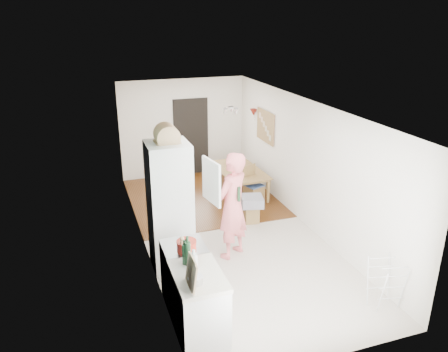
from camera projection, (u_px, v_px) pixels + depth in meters
room_shell at (228, 172)px, 8.03m from camera, size 3.20×7.00×2.50m
floor at (228, 233)px, 8.47m from camera, size 3.20×7.00×0.01m
wood_floor_overlay at (202, 197)px, 10.11m from camera, size 3.20×3.30×0.01m
sage_wall_panel at (163, 193)px, 5.57m from camera, size 0.02×3.00×1.30m
tile_splashback at (175, 262)px, 5.33m from camera, size 0.02×1.90×0.50m
doorway_recess at (191, 137)px, 11.27m from camera, size 0.90×0.04×2.00m
base_cabinet at (199, 306)px, 5.67m from camera, size 0.60×0.90×0.86m
worktop at (198, 276)px, 5.51m from camera, size 0.62×0.92×0.06m
range_cooker at (185, 275)px, 6.33m from camera, size 0.60×0.60×0.88m
cooker_top at (184, 247)px, 6.17m from camera, size 0.60×0.60×0.04m
fridge_housing at (170, 207)px, 7.02m from camera, size 0.66×0.66×2.15m
fridge_door at (211, 181)px, 6.77m from camera, size 0.14×0.56×0.70m
fridge_interior at (188, 177)px, 6.95m from camera, size 0.02×0.52×0.66m
pinboard at (266, 126)px, 10.09m from camera, size 0.03×0.90×0.70m
pinboard_frame at (265, 126)px, 10.09m from camera, size 0.00×0.94×0.74m
wall_sconce at (254, 112)px, 10.59m from camera, size 0.18×0.18×0.16m
person at (232, 197)px, 7.32m from camera, size 0.97×0.90×2.23m
dining_table at (240, 183)px, 10.27m from camera, size 0.85×1.47×0.51m
dining_chair at (254, 185)px, 9.71m from camera, size 0.45×0.45×0.84m
stool at (251, 213)px, 8.87m from camera, size 0.31×0.31×0.37m
grey_drape at (252, 201)px, 8.75m from camera, size 0.52×0.52×0.19m
drying_rack at (386, 284)px, 6.22m from camera, size 0.45×0.42×0.74m
bread_bin at (167, 136)px, 6.64m from camera, size 0.41×0.39×0.20m
red_casserole at (187, 246)px, 5.98m from camera, size 0.31×0.31×0.16m
steel_pan at (195, 280)px, 5.29m from camera, size 0.24×0.24×0.09m
held_bottle at (239, 194)px, 7.20m from camera, size 0.05×0.05×0.25m
bottle_a at (188, 254)px, 5.63m from camera, size 0.09×0.09×0.33m
bottle_b at (185, 254)px, 5.67m from camera, size 0.08×0.08×0.28m
bottle_c at (194, 262)px, 5.53m from camera, size 0.12×0.12×0.24m
pepper_mill_front at (189, 254)px, 5.75m from camera, size 0.06×0.06×0.20m
pepper_mill_back at (182, 247)px, 5.91m from camera, size 0.07×0.07×0.21m
chopping_boards at (192, 273)px, 5.15m from camera, size 0.08×0.29×0.39m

